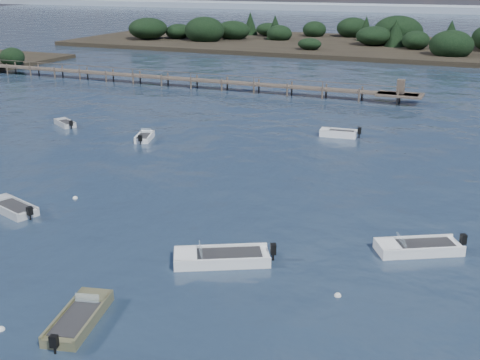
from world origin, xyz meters
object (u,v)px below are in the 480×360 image
at_px(dinghy_extra_a, 145,138).
at_px(dinghy_mid_white_b, 418,249).
at_px(dinghy_mid_grey, 12,209).
at_px(dinghy_near_olive, 79,319).
at_px(tender_far_white, 338,135).
at_px(tender_far_grey, 65,124).
at_px(dinghy_mid_white_a, 221,259).
at_px(jetty, 194,80).

distance_m(dinghy_extra_a, dinghy_mid_white_b, 28.43).
bearing_deg(dinghy_mid_grey, dinghy_near_olive, -36.61).
relative_size(tender_far_white, dinghy_mid_white_b, 0.80).
bearing_deg(dinghy_mid_white_b, dinghy_near_olive, -134.10).
relative_size(dinghy_extra_a, dinghy_near_olive, 0.73).
bearing_deg(tender_far_grey, dinghy_near_olive, -50.63).
bearing_deg(dinghy_near_olive, tender_far_white, 86.05).
distance_m(dinghy_mid_white_a, dinghy_mid_white_b, 10.24).
xyz_separation_m(dinghy_mid_grey, tender_far_white, (13.85, 25.29, 0.03)).
relative_size(dinghy_mid_grey, dinghy_extra_a, 1.32).
bearing_deg(tender_far_grey, jetty, 85.17).
relative_size(dinghy_extra_a, tender_far_grey, 1.04).
height_order(dinghy_mid_grey, tender_far_grey, dinghy_mid_grey).
bearing_deg(jetty, dinghy_mid_white_b, -49.50).
distance_m(dinghy_near_olive, tender_far_white, 33.93).
bearing_deg(dinghy_extra_a, tender_far_white, 26.95).
bearing_deg(tender_far_grey, dinghy_mid_white_a, -38.26).
distance_m(tender_far_grey, tender_far_white, 25.77).
bearing_deg(tender_far_grey, dinghy_mid_grey, -59.67).
bearing_deg(dinghy_mid_white_a, jetty, 118.77).
xyz_separation_m(tender_far_grey, dinghy_near_olive, (22.66, -27.62, -0.01)).
relative_size(dinghy_mid_grey, tender_far_grey, 1.38).
distance_m(dinghy_mid_grey, tender_far_white, 28.84).
height_order(tender_far_grey, dinghy_near_olive, dinghy_near_olive).
height_order(dinghy_mid_grey, dinghy_near_olive, dinghy_near_olive).
distance_m(dinghy_mid_grey, jetty, 43.13).
distance_m(dinghy_mid_grey, dinghy_near_olive, 14.34).
height_order(dinghy_mid_white_a, dinghy_mid_white_b, dinghy_mid_white_a).
bearing_deg(dinghy_mid_white_a, dinghy_near_olive, -113.00).
bearing_deg(tender_far_white, dinghy_mid_white_a, -88.36).
relative_size(tender_far_grey, jetty, 0.05).
xyz_separation_m(tender_far_grey, dinghy_mid_white_a, (25.76, -20.32, 0.01)).
bearing_deg(tender_far_grey, tender_far_white, 13.98).
distance_m(dinghy_mid_grey, dinghy_extra_a, 17.60).
bearing_deg(jetty, dinghy_mid_white_a, -61.23).
relative_size(dinghy_extra_a, dinghy_mid_white_a, 0.64).
relative_size(dinghy_extra_a, dinghy_mid_white_b, 0.70).
xyz_separation_m(tender_far_white, jetty, (-23.05, 16.83, 0.81)).
xyz_separation_m(tender_far_grey, dinghy_mid_white_b, (34.66, -15.25, 0.01)).
height_order(dinghy_extra_a, dinghy_mid_white_b, dinghy_mid_white_b).
height_order(dinghy_mid_grey, tender_far_white, tender_far_white).
bearing_deg(dinghy_extra_a, dinghy_near_olive, -63.68).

